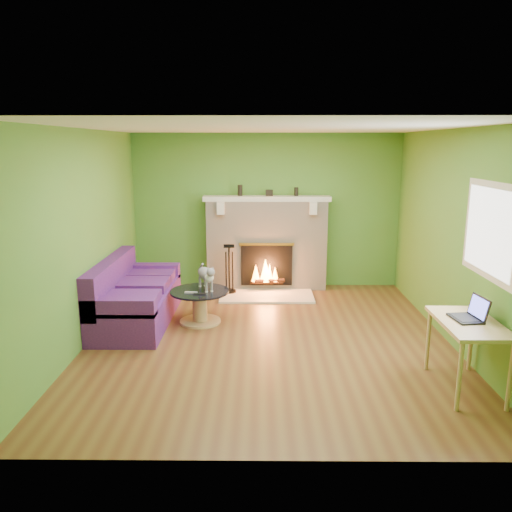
# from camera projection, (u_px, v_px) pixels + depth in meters

# --- Properties ---
(floor) EXTENTS (5.00, 5.00, 0.00)m
(floor) POSITION_uv_depth(u_px,v_px,m) (268.00, 339.00, 6.33)
(floor) COLOR brown
(floor) RESTS_ON ground
(ceiling) EXTENTS (5.00, 5.00, 0.00)m
(ceiling) POSITION_uv_depth(u_px,v_px,m) (270.00, 128.00, 5.76)
(ceiling) COLOR white
(ceiling) RESTS_ON wall_back
(wall_back) EXTENTS (5.00, 0.00, 5.00)m
(wall_back) POSITION_uv_depth(u_px,v_px,m) (267.00, 211.00, 8.48)
(wall_back) COLOR #51832B
(wall_back) RESTS_ON floor
(wall_front) EXTENTS (5.00, 0.00, 5.00)m
(wall_front) POSITION_uv_depth(u_px,v_px,m) (275.00, 302.00, 3.60)
(wall_front) COLOR #51832B
(wall_front) RESTS_ON floor
(wall_left) EXTENTS (0.00, 5.00, 5.00)m
(wall_left) POSITION_uv_depth(u_px,v_px,m) (84.00, 238.00, 6.06)
(wall_left) COLOR #51832B
(wall_left) RESTS_ON floor
(wall_right) EXTENTS (0.00, 5.00, 5.00)m
(wall_right) POSITION_uv_depth(u_px,v_px,m) (455.00, 239.00, 6.02)
(wall_right) COLOR #51832B
(wall_right) RESTS_ON floor
(window_frame) EXTENTS (0.00, 1.20, 1.20)m
(window_frame) POSITION_uv_depth(u_px,v_px,m) (490.00, 231.00, 5.09)
(window_frame) COLOR silver
(window_frame) RESTS_ON wall_right
(window_pane) EXTENTS (0.00, 1.06, 1.06)m
(window_pane) POSITION_uv_depth(u_px,v_px,m) (489.00, 231.00, 5.09)
(window_pane) COLOR white
(window_pane) RESTS_ON wall_right
(fireplace) EXTENTS (2.10, 0.46, 1.58)m
(fireplace) POSITION_uv_depth(u_px,v_px,m) (267.00, 244.00, 8.42)
(fireplace) COLOR beige
(fireplace) RESTS_ON floor
(hearth) EXTENTS (1.50, 0.75, 0.03)m
(hearth) POSITION_uv_depth(u_px,v_px,m) (267.00, 296.00, 8.08)
(hearth) COLOR beige
(hearth) RESTS_ON floor
(mantel) EXTENTS (2.10, 0.28, 0.08)m
(mantel) POSITION_uv_depth(u_px,v_px,m) (267.00, 198.00, 8.23)
(mantel) COLOR beige
(mantel) RESTS_ON fireplace
(sofa) EXTENTS (0.89, 1.96, 0.88)m
(sofa) POSITION_uv_depth(u_px,v_px,m) (133.00, 298.00, 6.88)
(sofa) COLOR #3E185C
(sofa) RESTS_ON floor
(coffee_table) EXTENTS (0.81, 0.81, 0.46)m
(coffee_table) POSITION_uv_depth(u_px,v_px,m) (200.00, 304.00, 6.86)
(coffee_table) COLOR tan
(coffee_table) RESTS_ON floor
(desk) EXTENTS (0.56, 0.97, 0.72)m
(desk) POSITION_uv_depth(u_px,v_px,m) (468.00, 330.00, 4.91)
(desk) COLOR tan
(desk) RESTS_ON floor
(cat) EXTENTS (0.44, 0.63, 0.37)m
(cat) POSITION_uv_depth(u_px,v_px,m) (205.00, 277.00, 6.83)
(cat) COLOR #5E5E62
(cat) RESTS_ON coffee_table
(remote_silver) EXTENTS (0.17, 0.05, 0.02)m
(remote_silver) POSITION_uv_depth(u_px,v_px,m) (191.00, 292.00, 6.70)
(remote_silver) COLOR gray
(remote_silver) RESTS_ON coffee_table
(remote_black) EXTENTS (0.16, 0.05, 0.02)m
(remote_black) POSITION_uv_depth(u_px,v_px,m) (199.00, 294.00, 6.64)
(remote_black) COLOR black
(remote_black) RESTS_ON coffee_table
(laptop) EXTENTS (0.32, 0.35, 0.24)m
(laptop) POSITION_uv_depth(u_px,v_px,m) (466.00, 308.00, 4.91)
(laptop) COLOR black
(laptop) RESTS_ON desk
(fire_tools) EXTENTS (0.22, 0.22, 0.81)m
(fire_tools) POSITION_uv_depth(u_px,v_px,m) (229.00, 268.00, 8.14)
(fire_tools) COLOR black
(fire_tools) RESTS_ON hearth
(mantel_vase_left) EXTENTS (0.08, 0.08, 0.18)m
(mantel_vase_left) POSITION_uv_depth(u_px,v_px,m) (240.00, 190.00, 8.23)
(mantel_vase_left) COLOR black
(mantel_vase_left) RESTS_ON mantel
(mantel_vase_right) EXTENTS (0.07, 0.07, 0.14)m
(mantel_vase_right) POSITION_uv_depth(u_px,v_px,m) (296.00, 192.00, 8.23)
(mantel_vase_right) COLOR black
(mantel_vase_right) RESTS_ON mantel
(mantel_box) EXTENTS (0.12, 0.08, 0.10)m
(mantel_box) POSITION_uv_depth(u_px,v_px,m) (269.00, 193.00, 8.24)
(mantel_box) COLOR black
(mantel_box) RESTS_ON mantel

